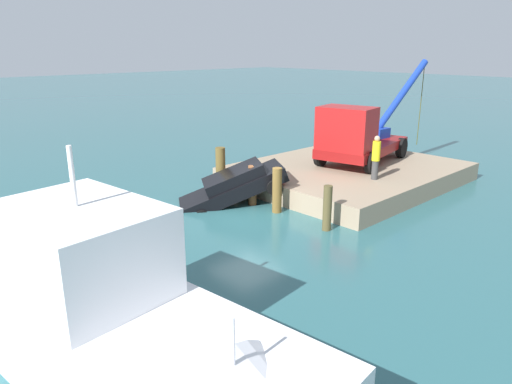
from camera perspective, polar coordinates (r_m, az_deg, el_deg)
ground at (r=18.70m, az=-1.11°, el=-2.61°), size 200.00×200.00×0.00m
dock at (r=23.37m, az=11.00°, el=2.18°), size 10.09×8.26×0.83m
crane_truck at (r=23.27m, az=12.16°, el=6.55°), size 8.90×3.75×4.81m
dock_worker at (r=20.80m, az=14.20°, el=4.08°), size 0.34×0.34×1.89m
salvaged_car at (r=19.82m, az=-2.82°, el=0.65°), size 4.73×3.95×2.43m
moored_yacht at (r=9.70m, az=-13.21°, el=-19.99°), size 4.47×12.43×5.84m
piling_near at (r=21.02m, az=-4.27°, el=2.55°), size 0.43×0.43×2.09m
piling_mid at (r=19.54m, az=-0.44°, el=0.80°), size 0.35×0.35×1.65m
piling_far at (r=18.61m, az=2.54°, el=0.21°), size 0.37×0.37×1.80m
piling_end at (r=16.97m, az=8.56°, el=-1.93°), size 0.31×0.31×1.65m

